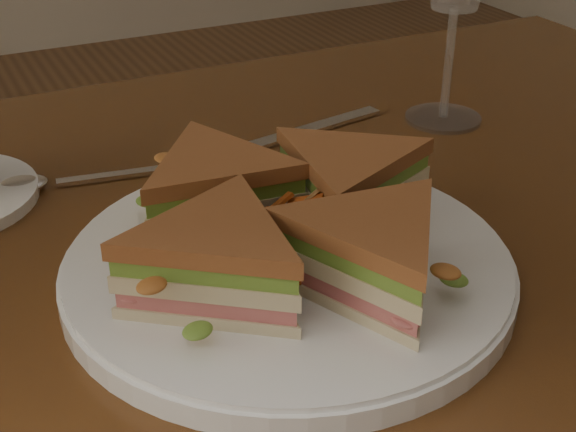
% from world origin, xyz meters
% --- Properties ---
extents(table, '(1.20, 0.80, 0.75)m').
position_xyz_m(table, '(0.00, 0.00, 0.65)').
color(table, '#381D0C').
rests_on(table, ground).
extents(plate, '(0.31, 0.31, 0.02)m').
position_xyz_m(plate, '(-0.02, -0.05, 0.76)').
color(plate, white).
rests_on(plate, table).
extents(sandwich_wedges, '(0.30, 0.30, 0.06)m').
position_xyz_m(sandwich_wedges, '(-0.02, -0.05, 0.80)').
color(sandwich_wedges, beige).
rests_on(sandwich_wedges, plate).
extents(crisps_mound, '(0.09, 0.09, 0.05)m').
position_xyz_m(crisps_mound, '(-0.02, -0.05, 0.79)').
color(crisps_mound, '#B44C17').
rests_on(crisps_mound, plate).
extents(spoon, '(0.18, 0.05, 0.01)m').
position_xyz_m(spoon, '(-0.15, 0.17, 0.75)').
color(spoon, silver).
rests_on(spoon, table).
extents(knife, '(0.21, 0.05, 0.00)m').
position_xyz_m(knife, '(0.08, 0.17, 0.75)').
color(knife, silver).
rests_on(knife, table).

